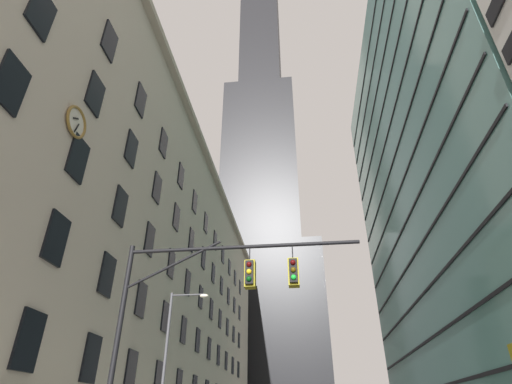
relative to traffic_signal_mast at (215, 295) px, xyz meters
name	(u,v)px	position (x,y,z in m)	size (l,w,h in m)	color
station_building	(135,281)	(-14.90, 26.13, 9.16)	(15.79, 69.24, 29.08)	beige
dark_skyscraper	(262,207)	(-6.64, 81.30, 46.84)	(28.85, 28.85, 184.37)	black
glass_office_midrise	(484,169)	(24.60, 26.98, 21.11)	(19.98, 48.31, 52.93)	slate
traffic_signal_mast	(215,295)	(0.00, 0.00, 0.00)	(9.09, 0.63, 7.33)	black
street_lamppost	(172,349)	(-4.89, 10.49, -0.25)	(2.50, 0.32, 8.38)	#47474C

